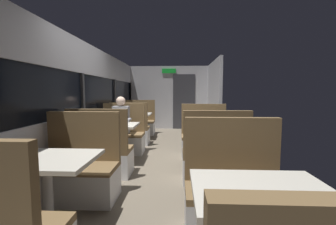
% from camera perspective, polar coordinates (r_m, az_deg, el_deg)
% --- Properties ---
extents(ground_plane, '(3.30, 9.20, 0.02)m').
position_cam_1_polar(ground_plane, '(4.33, -2.17, -13.16)').
color(ground_plane, '#665B4C').
extents(carriage_window_panel_left, '(0.09, 8.48, 2.30)m').
position_cam_1_polar(carriage_window_panel_left, '(4.48, -21.05, 1.71)').
color(carriage_window_panel_left, '#B2B2B7').
rests_on(carriage_window_panel_left, ground_plane).
extents(carriage_end_bulkhead, '(2.90, 0.11, 2.30)m').
position_cam_1_polar(carriage_end_bulkhead, '(8.30, 0.66, 3.71)').
color(carriage_end_bulkhead, '#B2B2B7').
rests_on(carriage_end_bulkhead, ground_plane).
extents(carriage_aisle_panel_right, '(0.08, 2.40, 2.30)m').
position_cam_1_polar(carriage_aisle_panel_right, '(7.18, 11.50, 3.47)').
color(carriage_aisle_panel_right, '#B2B2B7').
rests_on(carriage_aisle_panel_right, ground_plane).
extents(dining_table_near_window, '(0.90, 0.70, 0.74)m').
position_cam_1_polar(dining_table_near_window, '(2.47, -28.52, -12.28)').
color(dining_table_near_window, '#9E9EA3').
rests_on(dining_table_near_window, ground_plane).
extents(bench_near_window_facing_entry, '(0.95, 0.50, 1.10)m').
position_cam_1_polar(bench_near_window_facing_entry, '(3.15, -21.48, -14.18)').
color(bench_near_window_facing_entry, silver).
rests_on(bench_near_window_facing_entry, ground_plane).
extents(dining_table_mid_window, '(0.90, 0.70, 0.74)m').
position_cam_1_polar(dining_table_mid_window, '(4.44, -13.69, -4.21)').
color(dining_table_mid_window, '#9E9EA3').
rests_on(dining_table_mid_window, ground_plane).
extents(bench_mid_window_facing_end, '(0.95, 0.50, 1.10)m').
position_cam_1_polar(bench_mid_window_facing_end, '(3.86, -16.56, -10.44)').
color(bench_mid_window_facing_end, silver).
rests_on(bench_mid_window_facing_end, ground_plane).
extents(bench_mid_window_facing_entry, '(0.95, 0.50, 1.10)m').
position_cam_1_polar(bench_mid_window_facing_entry, '(5.16, -11.42, -6.37)').
color(bench_mid_window_facing_entry, silver).
rests_on(bench_mid_window_facing_entry, ground_plane).
extents(dining_table_far_window, '(0.90, 0.70, 0.74)m').
position_cam_1_polar(dining_table_far_window, '(6.56, -8.29, -1.11)').
color(dining_table_far_window, '#9E9EA3').
rests_on(dining_table_far_window, ground_plane).
extents(bench_far_window_facing_end, '(0.95, 0.50, 1.10)m').
position_cam_1_polar(bench_far_window_facing_end, '(5.93, -9.54, -4.84)').
color(bench_far_window_facing_end, silver).
rests_on(bench_far_window_facing_end, ground_plane).
extents(bench_far_window_facing_entry, '(0.95, 0.50, 1.10)m').
position_cam_1_polar(bench_far_window_facing_entry, '(7.28, -7.21, -2.94)').
color(bench_far_window_facing_entry, silver).
rests_on(bench_far_window_facing_entry, ground_plane).
extents(dining_table_front_aisle, '(0.90, 0.70, 0.74)m').
position_cam_1_polar(dining_table_front_aisle, '(1.67, 22.91, -20.60)').
color(dining_table_front_aisle, '#9E9EA3').
rests_on(dining_table_front_aisle, ground_plane).
extents(bench_front_aisle_facing_entry, '(0.95, 0.50, 1.10)m').
position_cam_1_polar(bench_front_aisle_facing_entry, '(2.41, 16.50, -20.29)').
color(bench_front_aisle_facing_entry, silver).
rests_on(bench_front_aisle_facing_entry, ground_plane).
extents(dining_table_rear_aisle, '(0.90, 0.70, 0.74)m').
position_cam_1_polar(dining_table_rear_aisle, '(4.10, 10.28, -4.92)').
color(dining_table_rear_aisle, '#9E9EA3').
rests_on(dining_table_rear_aisle, ground_plane).
extents(bench_rear_aisle_facing_end, '(0.95, 0.50, 1.10)m').
position_cam_1_polar(bench_rear_aisle_facing_end, '(3.50, 11.74, -11.95)').
color(bench_rear_aisle_facing_end, silver).
rests_on(bench_rear_aisle_facing_end, ground_plane).
extents(bench_rear_aisle_facing_entry, '(0.95, 0.50, 1.10)m').
position_cam_1_polar(bench_rear_aisle_facing_entry, '(4.84, 9.13, -7.09)').
color(bench_rear_aisle_facing_entry, silver).
rests_on(bench_rear_aisle_facing_entry, ground_plane).
extents(seated_passenger, '(0.47, 0.55, 1.26)m').
position_cam_1_polar(seated_passenger, '(5.06, -11.66, -4.21)').
color(seated_passenger, '#26262D').
rests_on(seated_passenger, ground_plane).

